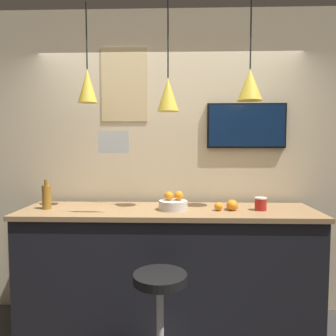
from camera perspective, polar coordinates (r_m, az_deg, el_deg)
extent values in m
cube|color=beige|center=(3.19, 0.25, 0.95)|extent=(8.00, 0.06, 2.90)
cube|color=black|center=(2.97, 0.00, -17.81)|extent=(2.45, 0.62, 1.04)
cube|color=#99754C|center=(2.81, 0.00, -7.55)|extent=(2.49, 0.66, 0.04)
cylinder|color=#B7B7BC|center=(2.48, -1.37, -26.64)|extent=(0.05, 0.05, 0.69)
cylinder|color=black|center=(2.31, -1.39, -18.63)|extent=(0.36, 0.36, 0.06)
cylinder|color=beige|center=(2.77, 0.90, -6.49)|extent=(0.24, 0.24, 0.08)
sphere|color=orange|center=(2.78, 1.89, -4.82)|extent=(0.08, 0.08, 0.08)
sphere|color=orange|center=(2.78, 0.11, -4.86)|extent=(0.07, 0.07, 0.07)
sphere|color=orange|center=(2.77, 0.20, -4.89)|extent=(0.07, 0.07, 0.07)
sphere|color=orange|center=(2.78, 11.07, -6.41)|extent=(0.09, 0.09, 0.09)
sphere|color=orange|center=(2.76, 8.78, -6.64)|extent=(0.07, 0.07, 0.07)
sphere|color=orange|center=(2.80, 11.31, -6.46)|extent=(0.08, 0.08, 0.08)
sphere|color=orange|center=(2.85, 10.99, -6.25)|extent=(0.08, 0.08, 0.08)
sphere|color=orange|center=(2.80, 10.87, -6.48)|extent=(0.07, 0.07, 0.07)
sphere|color=orange|center=(2.80, 11.18, -6.33)|extent=(0.09, 0.09, 0.09)
cylinder|color=olive|center=(2.98, -20.39, -4.80)|extent=(0.07, 0.07, 0.20)
cylinder|color=olive|center=(2.96, -20.45, -2.40)|extent=(0.03, 0.03, 0.05)
cylinder|color=red|center=(2.85, 15.83, -6.14)|extent=(0.10, 0.10, 0.10)
cylinder|color=white|center=(2.84, 15.85, -5.06)|extent=(0.10, 0.10, 0.01)
cylinder|color=black|center=(3.00, -14.00, 21.49)|extent=(0.01, 0.01, 0.55)
cone|color=gold|center=(2.90, -13.85, 13.71)|extent=(0.16, 0.16, 0.28)
sphere|color=#F9EFCC|center=(2.88, -13.81, 11.38)|extent=(0.04, 0.04, 0.04)
cylinder|color=black|center=(2.89, 0.00, 21.49)|extent=(0.01, 0.01, 0.62)
cone|color=gold|center=(2.79, 0.00, 12.65)|extent=(0.18, 0.18, 0.28)
sphere|color=#F9EFCC|center=(2.77, 0.00, 10.24)|extent=(0.04, 0.04, 0.04)
cylinder|color=black|center=(2.95, 14.23, 21.64)|extent=(0.01, 0.01, 0.55)
cone|color=gold|center=(2.86, 14.08, 13.87)|extent=(0.21, 0.21, 0.26)
sphere|color=#F9EFCC|center=(2.84, 14.04, 11.72)|extent=(0.04, 0.04, 0.04)
cube|color=black|center=(3.21, 13.49, 7.17)|extent=(0.74, 0.04, 0.42)
cube|color=#0F2347|center=(3.19, 13.56, 7.18)|extent=(0.71, 0.01, 0.39)
cube|color=silver|center=(2.55, -9.46, 4.48)|extent=(0.24, 0.01, 0.17)
cube|color=#DBBC84|center=(3.24, -7.60, 14.20)|extent=(0.44, 0.01, 0.70)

